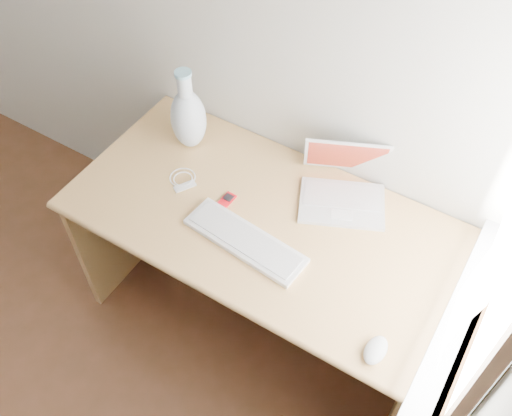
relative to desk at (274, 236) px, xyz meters
The scene contains 8 objects.
desk is the anchor object (origin of this frame).
laptop 0.38m from the desk, 35.27° to the left, with size 0.38×0.38×0.21m.
external_keyboard 0.32m from the desk, 88.19° to the right, with size 0.47×0.18×0.02m.
mouse 0.72m from the desk, 32.75° to the right, with size 0.06×0.11×0.04m, color silver.
ipod 0.29m from the desk, 146.34° to the right, with size 0.05×0.09×0.01m.
cable_coil 0.44m from the desk, 166.57° to the right, with size 0.10×0.10×0.01m, color white.
remote 0.42m from the desk, 160.04° to the right, with size 0.03×0.09×0.01m, color white.
vase 0.59m from the desk, 169.25° to the left, with size 0.14×0.14×0.36m.
Camera 1 is at (1.60, 0.25, 2.40)m, focal length 40.00 mm.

